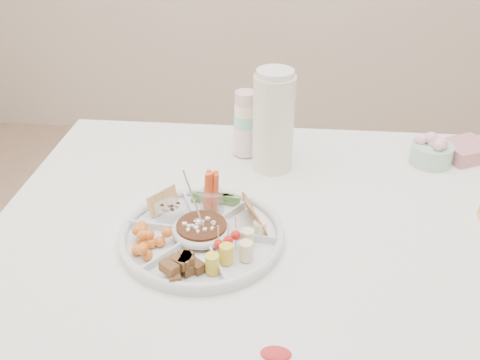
{
  "coord_description": "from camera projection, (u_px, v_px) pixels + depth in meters",
  "views": [
    {
      "loc": [
        -0.05,
        -1.11,
        1.53
      ],
      "look_at": [
        -0.15,
        -0.02,
        0.87
      ],
      "focal_mm": 40.0,
      "sensor_mm": 36.0,
      "label": 1
    }
  ],
  "objects": [
    {
      "name": "cup_stack",
      "position": [
        245.0,
        124.0,
        1.57
      ],
      "size": [
        0.07,
        0.07,
        0.2
      ],
      "primitive_type": "cylinder",
      "rotation": [
        0.0,
        0.0,
        -0.02
      ],
      "color": "beige",
      "rests_on": "dining_table"
    },
    {
      "name": "carrot_cucumber",
      "position": [
        214.0,
        188.0,
        1.33
      ],
      "size": [
        0.13,
        0.13,
        0.11
      ],
      "primitive_type": null,
      "rotation": [
        0.0,
        0.0,
        -0.1
      ],
      "color": "#E15123",
      "rests_on": "party_tray"
    },
    {
      "name": "thermos",
      "position": [
        274.0,
        120.0,
        1.48
      ],
      "size": [
        0.12,
        0.12,
        0.3
      ],
      "primitive_type": "cylinder",
      "rotation": [
        0.0,
        0.0,
        -0.01
      ],
      "color": "beige",
      "rests_on": "dining_table"
    },
    {
      "name": "pita_raisins",
      "position": [
        164.0,
        205.0,
        1.31
      ],
      "size": [
        0.12,
        0.12,
        0.06
      ],
      "primitive_type": null,
      "rotation": [
        0.0,
        0.0,
        -0.1
      ],
      "color": "tan",
      "rests_on": "party_tray"
    },
    {
      "name": "granola_chunks",
      "position": [
        186.0,
        264.0,
        1.13
      ],
      "size": [
        0.12,
        0.12,
        0.05
      ],
      "primitive_type": null,
      "rotation": [
        0.0,
        0.0,
        -0.1
      ],
      "color": "#473414",
      "rests_on": "party_tray"
    },
    {
      "name": "banana_tomato",
      "position": [
        244.0,
        243.0,
        1.15
      ],
      "size": [
        0.11,
        0.11,
        0.08
      ],
      "primitive_type": null,
      "rotation": [
        0.0,
        0.0,
        -0.1
      ],
      "color": "#DDD37A",
      "rests_on": "party_tray"
    },
    {
      "name": "party_tray",
      "position": [
        202.0,
        232.0,
        1.24
      ],
      "size": [
        0.41,
        0.41,
        0.04
      ],
      "primitive_type": "cylinder",
      "rotation": [
        0.0,
        0.0,
        -0.1
      ],
      "color": "white",
      "rests_on": "dining_table"
    },
    {
      "name": "placemat",
      "position": [
        259.0,
        355.0,
        0.96
      ],
      "size": [
        0.33,
        0.15,
        0.01
      ],
      "primitive_type": "cube",
      "rotation": [
        0.0,
        0.0,
        -0.13
      ],
      "color": "silver",
      "rests_on": "dining_table"
    },
    {
      "name": "flower_bowl",
      "position": [
        432.0,
        149.0,
        1.55
      ],
      "size": [
        0.16,
        0.16,
        0.09
      ],
      "primitive_type": "cylinder",
      "rotation": [
        0.0,
        0.0,
        0.38
      ],
      "color": "silver",
      "rests_on": "dining_table"
    },
    {
      "name": "bean_dip",
      "position": [
        202.0,
        230.0,
        1.24
      ],
      "size": [
        0.13,
        0.13,
        0.04
      ],
      "primitive_type": "cylinder",
      "rotation": [
        0.0,
        0.0,
        -0.1
      ],
      "color": "#5A2B1D",
      "rests_on": "party_tray"
    },
    {
      "name": "cherries",
      "position": [
        146.0,
        239.0,
        1.2
      ],
      "size": [
        0.12,
        0.12,
        0.04
      ],
      "primitive_type": null,
      "rotation": [
        0.0,
        0.0,
        -0.1
      ],
      "color": "orange",
      "rests_on": "party_tray"
    },
    {
      "name": "napkin_stack",
      "position": [
        466.0,
        150.0,
        1.59
      ],
      "size": [
        0.17,
        0.16,
        0.04
      ],
      "primitive_type": "cube",
      "rotation": [
        0.0,
        0.0,
        0.47
      ],
      "color": "#C97D85",
      "rests_on": "dining_table"
    },
    {
      "name": "dining_table",
      "position": [
        293.0,
        324.0,
        1.54
      ],
      "size": [
        1.52,
        1.02,
        0.76
      ],
      "primitive_type": "cube",
      "color": "white",
      "rests_on": "floor"
    },
    {
      "name": "tortillas",
      "position": [
        254.0,
        214.0,
        1.27
      ],
      "size": [
        0.12,
        0.12,
        0.06
      ],
      "primitive_type": null,
      "rotation": [
        0.0,
        0.0,
        -0.1
      ],
      "color": "#B47D4D",
      "rests_on": "party_tray"
    }
  ]
}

